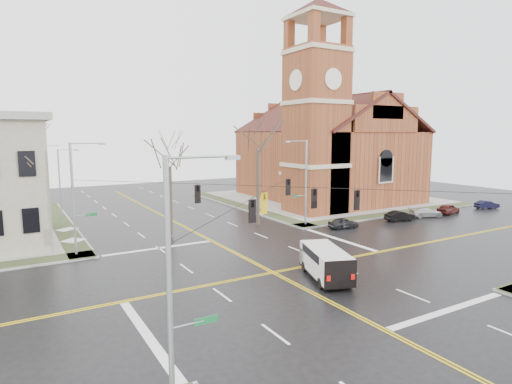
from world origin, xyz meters
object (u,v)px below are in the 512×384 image
tree_nw_near (169,162)px  parked_car_d (448,209)px  signal_pole_nw (75,195)px  signal_pole_sw (174,281)px  signal_pole_ne (305,180)px  streetlight_north_b (46,169)px  streetlight_north_a (61,181)px  cargo_van (325,260)px  parked_car_e (487,204)px  parked_car_c (426,212)px  parked_car_b (400,216)px  tree_ne (258,145)px  church (324,143)px  tree_nw_far (34,158)px  parked_car_a (343,223)px

tree_nw_near → parked_car_d: bearing=-10.4°
signal_pole_nw → signal_pole_sw: size_ratio=1.00×
signal_pole_ne → tree_nw_near: tree_nw_near is taller
signal_pole_ne → streetlight_north_b: signal_pole_ne is taller
streetlight_north_a → cargo_van: size_ratio=1.37×
streetlight_north_a → parked_car_e: size_ratio=2.46×
signal_pole_ne → parked_car_e: 27.82m
streetlight_north_b → parked_car_e: streetlight_north_b is taller
streetlight_north_a → parked_car_c: bearing=-28.1°
parked_car_b → tree_ne: 18.18m
parked_car_c → tree_nw_near: size_ratio=0.39×
parked_car_c → streetlight_north_b: bearing=63.0°
church → parked_car_d: (5.98, -16.80, -7.80)m
cargo_van → parked_car_c: cargo_van is taller
tree_nw_far → signal_pole_nw: bearing=-46.4°
parked_car_b → streetlight_north_b: bearing=49.4°
streetlight_north_a → tree_nw_far: bearing=-103.5°
signal_pole_sw → streetlight_north_a: size_ratio=1.12×
parked_car_e → tree_ne: size_ratio=0.27×
parked_car_d → tree_ne: bearing=65.5°
church → cargo_van: church is taller
signal_pole_sw → streetlight_north_b: (0.67, 59.50, -0.48)m
church → signal_pole_ne: church is taller
signal_pole_sw → tree_nw_near: bearing=71.2°
signal_pole_nw → tree_nw_far: size_ratio=0.83×
signal_pole_nw → parked_car_e: size_ratio=2.77×
streetlight_north_a → parked_car_b: (32.84, -19.99, -3.89)m
signal_pole_nw → signal_pole_ne: bearing=0.0°
parked_car_a → parked_car_b: parked_car_b is taller
signal_pole_sw → parked_car_d: size_ratio=2.42×
cargo_van → parked_car_c: 26.50m
parked_car_a → church: bearing=-27.2°
signal_pole_nw → streetlight_north_a: (0.67, 16.50, -0.48)m
parked_car_e → signal_pole_sw: bearing=125.9°
streetlight_north_b → parked_car_d: 57.70m
tree_nw_far → signal_pole_sw: bearing=-84.2°
tree_nw_far → parked_car_c: bearing=-8.7°
signal_pole_sw → parked_car_c: size_ratio=2.31×
signal_pole_sw → tree_nw_far: bearing=95.8°
church → cargo_van: size_ratio=4.71×
parked_car_a → parked_car_d: 16.63m
streetlight_north_b → tree_ne: size_ratio=0.67×
church → tree_nw_near: bearing=-158.6°
church → tree_ne: size_ratio=2.30×
signal_pole_ne → parked_car_b: signal_pole_ne is taller
streetlight_north_b → tree_nw_near: 34.96m
streetlight_north_b → parked_car_a: (24.77, -39.60, -3.91)m
cargo_van → tree_nw_near: 18.51m
tree_nw_near → cargo_van: bearing=-73.3°
tree_nw_far → tree_nw_near: 11.36m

